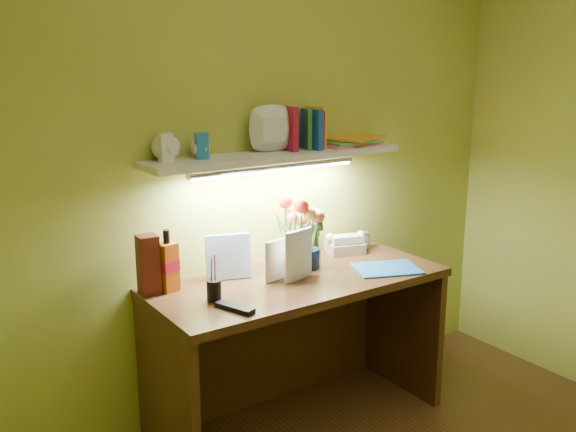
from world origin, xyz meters
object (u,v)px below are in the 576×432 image
Objects in this scene: desk_clock at (361,240)px; whisky_bottle at (168,261)px; desk at (299,352)px; flower_bouquet at (301,233)px; telephone at (345,242)px.

whisky_bottle is at bearing -168.00° from desk_clock.
flower_bouquet is at bearing 51.69° from desk.
desk is at bearing -18.34° from whisky_bottle.
telephone is 2.12× the size of desk_clock.
whisky_bottle is (-0.68, 0.05, -0.03)m from flower_bouquet.
desk_clock is 1.12m from whisky_bottle.
desk is 5.09× the size of whisky_bottle.
flower_bouquet is 0.47m from desk_clock.
flower_bouquet is at bearing -153.64° from telephone.
flower_bouquet is at bearing -159.99° from desk_clock.
flower_bouquet reaches higher than desk.
flower_bouquet is 1.23× the size of whisky_bottle.
desk is 0.57m from flower_bouquet.
desk_clock is 0.32× the size of whisky_bottle.
flower_bouquet is 1.84× the size of telephone.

